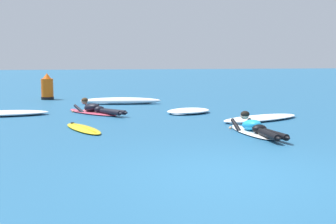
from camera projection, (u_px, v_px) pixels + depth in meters
name	position (u px, v px, depth m)	size (l,w,h in m)	color
ground_plane	(139.00, 107.00, 16.60)	(120.00, 120.00, 0.00)	#235B84
surfer_near	(255.00, 129.00, 10.45)	(0.63, 2.62, 0.54)	white
surfer_far	(95.00, 110.00, 14.36)	(1.89, 2.45, 0.53)	#E54C66
drifting_surfboard	(83.00, 128.00, 11.16)	(1.10, 2.09, 0.16)	yellow
whitewater_front	(261.00, 118.00, 12.91)	(2.88, 1.88, 0.13)	white
whitewater_mid_right	(121.00, 101.00, 17.53)	(3.18, 1.13, 0.26)	white
whitewater_back	(188.00, 111.00, 14.52)	(1.83, 1.59, 0.17)	white
whitewater_far_band	(2.00, 113.00, 13.89)	(2.82, 1.17, 0.16)	white
channel_marker_buoy	(47.00, 89.00, 19.45)	(0.54, 0.54, 1.14)	#EA5B0F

